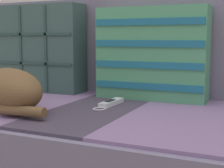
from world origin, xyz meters
name	(u,v)px	position (x,y,z in m)	size (l,w,h in m)	color
couch	(101,155)	(0.00, 0.11, 0.19)	(2.15, 0.89, 0.39)	#3D3838
sofa_backrest	(135,46)	(0.00, 0.48, 0.62)	(2.11, 0.14, 0.45)	slate
throw_pillow_quilted	(41,48)	(-0.44, 0.33, 0.60)	(0.44, 0.14, 0.42)	#38514C
throw_pillow_striped	(152,54)	(0.13, 0.33, 0.59)	(0.47, 0.14, 0.39)	#4C9366
sleeping_cat	(6,90)	(-0.29, -0.10, 0.47)	(0.42, 0.33, 0.16)	brown
game_remote_far	(111,103)	(0.03, 0.13, 0.40)	(0.05, 0.20, 0.02)	white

